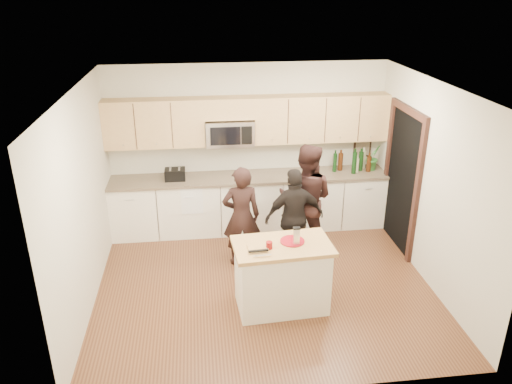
{
  "coord_description": "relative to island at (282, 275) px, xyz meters",
  "views": [
    {
      "loc": [
        -0.81,
        -5.82,
        3.87
      ],
      "look_at": [
        -0.06,
        0.35,
        1.22
      ],
      "focal_mm": 35.0,
      "sensor_mm": 36.0,
      "label": 1
    }
  ],
  "objects": [
    {
      "name": "island",
      "position": [
        0.0,
        0.0,
        0.0
      ],
      "size": [
        1.24,
        0.78,
        0.9
      ],
      "rotation": [
        0.0,
        0.0,
        0.07
      ],
      "color": "white",
      "rests_on": "ground"
    },
    {
      "name": "tongs",
      "position": [
        -0.32,
        -0.17,
        0.47
      ],
      "size": [
        0.24,
        0.05,
        0.02
      ],
      "primitive_type": "cube",
      "rotation": [
        0.0,
        0.0,
        0.07
      ],
      "color": "black",
      "rests_on": "cutting_board"
    },
    {
      "name": "woman_left",
      "position": [
        -0.4,
        1.14,
        0.3
      ],
      "size": [
        0.56,
        0.38,
        1.51
      ],
      "primitive_type": "imported",
      "rotation": [
        0.0,
        0.0,
        3.17
      ],
      "color": "black",
      "rests_on": "ground"
    },
    {
      "name": "dish_towel",
      "position": [
        -1.1,
        2.05,
        0.35
      ],
      "size": [
        0.34,
        0.6,
        0.48
      ],
      "color": "white",
      "rests_on": "ground"
    },
    {
      "name": "woman_center",
      "position": [
        0.58,
        1.37,
        0.41
      ],
      "size": [
        1.03,
        0.93,
        1.72
      ],
      "primitive_type": "imported",
      "rotation": [
        0.0,
        0.0,
        2.74
      ],
      "color": "black",
      "rests_on": "ground"
    },
    {
      "name": "back_cabinetry",
      "position": [
        -0.15,
        2.24,
        0.02
      ],
      "size": [
        4.5,
        0.66,
        0.94
      ],
      "color": "white",
      "rests_on": "ground"
    },
    {
      "name": "orchid",
      "position": [
        1.91,
        2.27,
        0.71
      ],
      "size": [
        0.3,
        0.27,
        0.44
      ],
      "primitive_type": "imported",
      "rotation": [
        0.0,
        0.0,
        0.37
      ],
      "color": "#337A31",
      "rests_on": "back_cabinetry"
    },
    {
      "name": "knife",
      "position": [
        -0.28,
        -0.27,
        0.47
      ],
      "size": [
        0.21,
        0.04,
        0.01
      ],
      "primitive_type": "cube",
      "rotation": [
        0.0,
        0.0,
        0.07
      ],
      "color": "silver",
      "rests_on": "cutting_board"
    },
    {
      "name": "cutting_board",
      "position": [
        -0.31,
        -0.07,
        0.46
      ],
      "size": [
        0.25,
        0.17,
        0.02
      ],
      "primitive_type": "cube",
      "rotation": [
        0.0,
        0.0,
        0.07
      ],
      "color": "tan",
      "rests_on": "island"
    },
    {
      "name": "box_grater",
      "position": [
        0.16,
        -0.03,
        0.57
      ],
      "size": [
        0.09,
        0.06,
        0.22
      ],
      "color": "silver",
      "rests_on": "red_plate"
    },
    {
      "name": "bottle_cluster",
      "position": [
        1.59,
        2.26,
        0.67
      ],
      "size": [
        0.63,
        0.32,
        0.42
      ],
      "color": "black",
      "rests_on": "back_cabinetry"
    },
    {
      "name": "woman_right",
      "position": [
        0.36,
        1.05,
        0.28
      ],
      "size": [
        0.89,
        0.44,
        1.47
      ],
      "primitive_type": "imported",
      "rotation": [
        0.0,
        0.0,
        3.24
      ],
      "color": "black",
      "rests_on": "ground"
    },
    {
      "name": "floor",
      "position": [
        -0.15,
        0.55,
        -0.45
      ],
      "size": [
        4.5,
        4.5,
        0.0
      ],
      "primitive_type": "plane",
      "color": "brown",
      "rests_on": "ground"
    },
    {
      "name": "room_shell",
      "position": [
        -0.15,
        0.55,
        1.28
      ],
      "size": [
        4.52,
        4.02,
        2.71
      ],
      "color": "#BDB8A1",
      "rests_on": "ground"
    },
    {
      "name": "framed_picture",
      "position": [
        1.8,
        2.54,
        0.83
      ],
      "size": [
        0.3,
        0.03,
        0.38
      ],
      "color": "black",
      "rests_on": "ground"
    },
    {
      "name": "microwave",
      "position": [
        -0.46,
        2.35,
        1.2
      ],
      "size": [
        0.76,
        0.41,
        0.4
      ],
      "color": "silver",
      "rests_on": "ground"
    },
    {
      "name": "drink_glass",
      "position": [
        -0.18,
        -0.08,
        0.49
      ],
      "size": [
        0.08,
        0.08,
        0.09
      ],
      "primitive_type": "cylinder",
      "color": "maroon",
      "rests_on": "island"
    },
    {
      "name": "red_plate",
      "position": [
        0.13,
        0.05,
        0.45
      ],
      "size": [
        0.3,
        0.3,
        0.02
      ],
      "primitive_type": "cylinder",
      "color": "maroon",
      "rests_on": "island"
    },
    {
      "name": "doorway",
      "position": [
        2.08,
        1.45,
        0.7
      ],
      "size": [
        0.06,
        1.25,
        2.2
      ],
      "color": "black",
      "rests_on": "ground"
    },
    {
      "name": "toaster",
      "position": [
        -1.35,
        2.22,
        0.57
      ],
      "size": [
        0.32,
        0.23,
        0.18
      ],
      "color": "black",
      "rests_on": "back_cabinetry"
    },
    {
      "name": "upper_cabinetry",
      "position": [
        -0.12,
        2.39,
        1.39
      ],
      "size": [
        4.5,
        0.33,
        0.75
      ],
      "color": "tan",
      "rests_on": "ground"
    }
  ]
}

